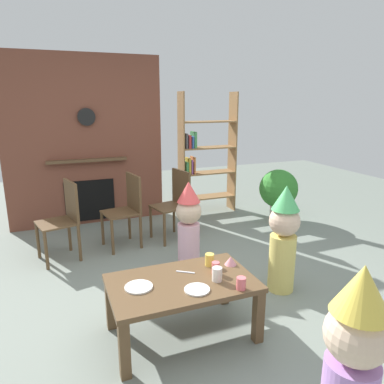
{
  "coord_description": "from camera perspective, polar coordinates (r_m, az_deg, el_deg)",
  "views": [
    {
      "loc": [
        -1.07,
        -2.72,
        1.78
      ],
      "look_at": [
        0.15,
        0.4,
        0.91
      ],
      "focal_mm": 33.36,
      "sensor_mm": 36.0,
      "label": 1
    }
  ],
  "objects": [
    {
      "name": "dining_chair_middle",
      "position": [
        4.46,
        -10.3,
        -2.22
      ],
      "size": [
        0.47,
        0.47,
        0.9
      ],
      "rotation": [
        0.0,
        0.0,
        3.33
      ],
      "color": "brown",
      "rests_on": "ground_plane"
    },
    {
      "name": "table_fork",
      "position": [
        2.88,
        -1.05,
        -12.67
      ],
      "size": [
        0.13,
        0.1,
        0.01
      ],
      "primitive_type": "cube",
      "rotation": [
        0.0,
        0.0,
        2.55
      ],
      "color": "silver",
      "rests_on": "coffee_table"
    },
    {
      "name": "dining_chair_right",
      "position": [
        4.64,
        -2.7,
        -1.35
      ],
      "size": [
        0.48,
        0.48,
        0.9
      ],
      "rotation": [
        0.0,
        0.0,
        3.37
      ],
      "color": "brown",
      "rests_on": "ground_plane"
    },
    {
      "name": "paper_cup_center",
      "position": [
        2.97,
        2.83,
        -10.77
      ],
      "size": [
        0.07,
        0.07,
        0.1
      ],
      "primitive_type": "cylinder",
      "color": "#F2CC4C",
      "rests_on": "coffee_table"
    },
    {
      "name": "bookshelf",
      "position": [
        5.64,
        1.75,
        5.5
      ],
      "size": [
        0.9,
        0.28,
        1.9
      ],
      "color": "olive",
      "rests_on": "ground_plane"
    },
    {
      "name": "dining_chair_left",
      "position": [
        4.29,
        -19.73,
        -3.57
      ],
      "size": [
        0.49,
        0.49,
        0.9
      ],
      "rotation": [
        0.0,
        0.0,
        3.39
      ],
      "color": "brown",
      "rests_on": "ground_plane"
    },
    {
      "name": "paper_cup_near_left",
      "position": [
        2.66,
        7.85,
        -14.26
      ],
      "size": [
        0.07,
        0.07,
        0.09
      ],
      "primitive_type": "cylinder",
      "color": "#E5666B",
      "rests_on": "coffee_table"
    },
    {
      "name": "child_in_pink",
      "position": [
        3.46,
        14.42,
        -6.86
      ],
      "size": [
        0.29,
        0.29,
        1.03
      ],
      "rotation": [
        0.0,
        0.0,
        -2.88
      ],
      "color": "#E0CC66",
      "rests_on": "ground_plane"
    },
    {
      "name": "child_with_cone_hat",
      "position": [
        2.03,
        24.28,
        -23.66
      ],
      "size": [
        0.3,
        0.3,
        1.08
      ],
      "rotation": [
        0.0,
        0.0,
        1.9
      ],
      "color": "#B27FCC",
      "rests_on": "ground_plane"
    },
    {
      "name": "paper_plate_rear",
      "position": [
        2.64,
        0.81,
        -15.32
      ],
      "size": [
        0.19,
        0.19,
        0.01
      ],
      "primitive_type": "cylinder",
      "color": "white",
      "rests_on": "coffee_table"
    },
    {
      "name": "ground_plane",
      "position": [
        3.42,
        0.11,
        -16.82
      ],
      "size": [
        12.0,
        12.0,
        0.0
      ],
      "primitive_type": "plane",
      "color": "gray"
    },
    {
      "name": "paper_cup_near_right",
      "position": [
        2.75,
        4.03,
        -12.97
      ],
      "size": [
        0.08,
        0.08,
        0.11
      ],
      "primitive_type": "cylinder",
      "color": "silver",
      "rests_on": "coffee_table"
    },
    {
      "name": "child_by_the_chairs",
      "position": [
        3.75,
        -0.53,
        -5.17
      ],
      "size": [
        0.27,
        0.27,
        0.97
      ],
      "rotation": [
        0.0,
        0.0,
        -1.98
      ],
      "color": "#EAB2C6",
      "rests_on": "ground_plane"
    },
    {
      "name": "potted_plant_tall",
      "position": [
        5.52,
        13.65,
        0.34
      ],
      "size": [
        0.58,
        0.58,
        0.77
      ],
      "color": "beige",
      "rests_on": "ground_plane"
    },
    {
      "name": "brick_fireplace_feature",
      "position": [
        5.37,
        -16.71,
        7.65
      ],
      "size": [
        2.2,
        0.28,
        2.4
      ],
      "color": "brown",
      "rests_on": "ground_plane"
    },
    {
      "name": "paper_cup_far_left",
      "position": [
        2.85,
        3.8,
        -12.02
      ],
      "size": [
        0.06,
        0.06,
        0.1
      ],
      "primitive_type": "cylinder",
      "color": "#E5666B",
      "rests_on": "coffee_table"
    },
    {
      "name": "birthday_cake_slice",
      "position": [
        3.01,
        6.2,
        -10.85
      ],
      "size": [
        0.1,
        0.1,
        0.07
      ],
      "primitive_type": "cone",
      "color": "pink",
      "rests_on": "coffee_table"
    },
    {
      "name": "paper_plate_front",
      "position": [
        2.7,
        -8.52,
        -14.77
      ],
      "size": [
        0.2,
        0.2,
        0.01
      ],
      "primitive_type": "cylinder",
      "color": "white",
      "rests_on": "coffee_table"
    },
    {
      "name": "coffee_table",
      "position": [
        2.8,
        -1.6,
        -15.27
      ],
      "size": [
        1.09,
        0.66,
        0.46
      ],
      "color": "brown",
      "rests_on": "ground_plane"
    }
  ]
}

